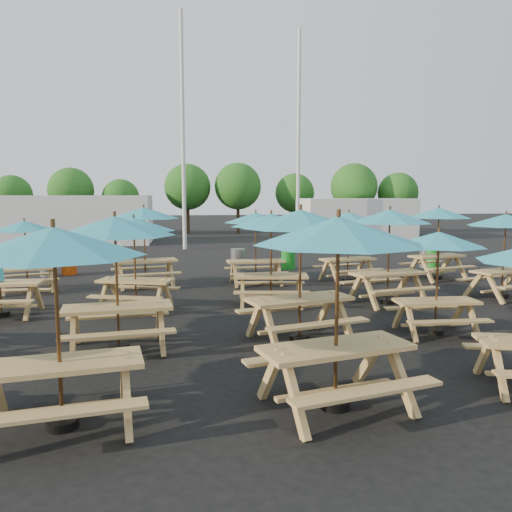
{
  "coord_description": "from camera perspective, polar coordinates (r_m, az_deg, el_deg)",
  "views": [
    {
      "loc": [
        -1.96,
        -12.29,
        2.79
      ],
      "look_at": [
        0.0,
        1.5,
        1.1
      ],
      "focal_mm": 35.0,
      "sensor_mm": 36.0,
      "label": 1
    }
  ],
  "objects": [
    {
      "name": "ground",
      "position": [
        12.75,
        0.95,
        -5.72
      ],
      "size": [
        120.0,
        120.0,
        0.0
      ],
      "primitive_type": "plane",
      "color": "black",
      "rests_on": "ground"
    },
    {
      "name": "picnic_unit_3",
      "position": [
        15.85,
        -24.93,
        2.7
      ],
      "size": [
        2.28,
        2.28,
        2.09
      ],
      "rotation": [
        0.0,
        0.0,
        0.31
      ],
      "color": "#B2844F",
      "rests_on": "ground"
    },
    {
      "name": "picnic_unit_4",
      "position": [
        6.24,
        -22.06,
        0.21
      ],
      "size": [
        2.45,
        2.45,
        2.46
      ],
      "rotation": [
        0.0,
        0.0,
        0.16
      ],
      "color": "#B2844F",
      "rests_on": "ground"
    },
    {
      "name": "picnic_unit_5",
      "position": [
        9.18,
        -15.8,
        2.4
      ],
      "size": [
        2.37,
        2.37,
        2.45
      ],
      "rotation": [
        0.0,
        0.0,
        0.13
      ],
      "color": "#B2844F",
      "rests_on": "ground"
    },
    {
      "name": "picnic_unit_6",
      "position": [
        12.37,
        -13.78,
        2.9
      ],
      "size": [
        2.47,
        2.47,
        2.28
      ],
      "rotation": [
        0.0,
        0.0,
        -0.3
      ],
      "color": "#B2844F",
      "rests_on": "ground"
    },
    {
      "name": "picnic_unit_7",
      "position": [
        15.59,
        -12.69,
        4.28
      ],
      "size": [
        2.53,
        2.53,
        2.46
      ],
      "rotation": [
        0.0,
        0.0,
        0.21
      ],
      "color": "#B2844F",
      "rests_on": "ground"
    },
    {
      "name": "picnic_unit_8",
      "position": [
        6.42,
        9.36,
        1.5
      ],
      "size": [
        2.67,
        2.67,
        2.55
      ],
      "rotation": [
        0.0,
        0.0,
        0.24
      ],
      "color": "#B2844F",
      "rests_on": "ground"
    },
    {
      "name": "picnic_unit_9",
      "position": [
        9.43,
        5.11,
        3.3
      ],
      "size": [
        2.72,
        2.72,
        2.56
      ],
      "rotation": [
        0.0,
        0.0,
        0.27
      ],
      "color": "#B2844F",
      "rests_on": "ground"
    },
    {
      "name": "picnic_unit_10",
      "position": [
        12.55,
        1.74,
        3.47
      ],
      "size": [
        2.31,
        2.31,
        2.37
      ],
      "rotation": [
        0.0,
        0.0,
        -0.14
      ],
      "color": "#B2844F",
      "rests_on": "ground"
    },
    {
      "name": "picnic_unit_11",
      "position": [
        15.57,
        -0.03,
        3.9
      ],
      "size": [
        2.07,
        2.07,
        2.29
      ],
      "rotation": [
        0.0,
        0.0,
        0.05
      ],
      "color": "#B2844F",
      "rests_on": "ground"
    },
    {
      "name": "picnic_unit_13",
      "position": [
        10.55,
        20.15,
        1.15
      ],
      "size": [
        1.88,
        1.88,
        2.1
      ],
      "rotation": [
        0.0,
        0.0,
        -0.03
      ],
      "color": "#B2844F",
      "rests_on": "ground"
    },
    {
      "name": "picnic_unit_14",
      "position": [
        13.23,
        15.03,
        3.77
      ],
      "size": [
        2.56,
        2.56,
        2.46
      ],
      "rotation": [
        0.0,
        0.0,
        0.23
      ],
      "color": "#B2844F",
      "rests_on": "ground"
    },
    {
      "name": "picnic_unit_15",
      "position": [
        16.4,
        10.55,
        3.91
      ],
      "size": [
        2.39,
        2.39,
        2.28
      ],
      "rotation": [
        0.0,
        0.0,
        0.24
      ],
      "color": "#B2844F",
      "rests_on": "ground"
    },
    {
      "name": "picnic_unit_18",
      "position": [
        15.1,
        26.63,
        3.16
      ],
      "size": [
        2.53,
        2.53,
        2.31
      ],
      "rotation": [
        0.0,
        0.0,
        0.31
      ],
      "color": "#B2844F",
      "rests_on": "ground"
    },
    {
      "name": "picnic_unit_19",
      "position": [
        17.67,
        20.15,
        4.19
      ],
      "size": [
        2.59,
        2.59,
        2.41
      ],
      "rotation": [
        0.0,
        0.0,
        0.28
      ],
      "color": "#B2844F",
      "rests_on": "ground"
    },
    {
      "name": "waste_bin_0",
      "position": [
        18.73,
        -22.7,
        -0.87
      ],
      "size": [
        0.53,
        0.53,
        0.85
      ],
      "primitive_type": "cylinder",
      "color": "gray",
      "rests_on": "ground"
    },
    {
      "name": "waste_bin_1",
      "position": [
        18.9,
        -20.59,
        -0.71
      ],
      "size": [
        0.53,
        0.53,
        0.85
      ],
      "primitive_type": "cylinder",
      "color": "#C6450B",
      "rests_on": "ground"
    },
    {
      "name": "waste_bin_2",
      "position": [
        18.28,
        -2.09,
        -0.51
      ],
      "size": [
        0.53,
        0.53,
        0.85
      ],
      "primitive_type": "cylinder",
      "color": "gray",
      "rests_on": "ground"
    },
    {
      "name": "waste_bin_3",
      "position": [
        19.0,
        3.7,
        -0.24
      ],
      "size": [
        0.53,
        0.53,
        0.85
      ],
      "primitive_type": "cylinder",
      "color": "#188721",
      "rests_on": "ground"
    },
    {
      "name": "waste_bin_4",
      "position": [
        20.58,
        18.9,
        -0.05
      ],
      "size": [
        0.53,
        0.53,
        0.85
      ],
      "primitive_type": "cylinder",
      "color": "gray",
      "rests_on": "ground"
    },
    {
      "name": "waste_bin_5",
      "position": [
        20.46,
        19.53,
        -0.11
      ],
      "size": [
        0.53,
        0.53,
        0.85
      ],
      "primitive_type": "cylinder",
      "color": "#188721",
      "rests_on": "ground"
    },
    {
      "name": "mast_0",
      "position": [
        26.49,
        -8.35,
        13.81
      ],
      "size": [
        0.2,
        0.2,
        12.0
      ],
      "primitive_type": "cylinder",
      "color": "silver",
      "rests_on": "ground"
    },
    {
      "name": "mast_1",
      "position": [
        29.19,
        4.88,
        13.21
      ],
      "size": [
        0.2,
        0.2,
        12.0
      ],
      "primitive_type": "cylinder",
      "color": "silver",
      "rests_on": "ground"
    },
    {
      "name": "event_tent_0",
      "position": [
        30.92,
        -19.39,
        3.96
      ],
      "size": [
        8.0,
        4.0,
        2.8
      ],
      "primitive_type": "cube",
      "color": "silver",
      "rests_on": "ground"
    },
    {
      "name": "event_tent_1",
      "position": [
        33.19,
        11.24,
        4.22
      ],
      "size": [
        7.0,
        4.0,
        2.6
      ],
      "primitive_type": "cube",
      "color": "silver",
      "rests_on": "ground"
    },
    {
      "name": "tree_0",
      "position": [
        39.44,
        -26.13,
        6.28
      ],
      "size": [
        2.8,
        2.8,
        4.24
      ],
      "color": "#382314",
      "rests_on": "ground"
    },
    {
      "name": "tree_1",
      "position": [
        37.02,
        -20.38,
        7.06
      ],
      "size": [
        3.11,
        3.11,
        4.72
      ],
      "color": "#382314",
      "rests_on": "ground"
    },
    {
      "name": "tree_2",
      "position": [
        36.22,
        -15.2,
        6.42
      ],
      "size": [
        2.59,
        2.59,
        3.93
      ],
      "color": "#382314",
      "rests_on": "ground"
    },
    {
      "name": "tree_3",
      "position": [
        37.01,
        -7.83,
        7.82
      ],
      "size": [
        3.36,
        3.36,
        5.09
      ],
      "color": "#382314",
      "rests_on": "ground"
    },
    {
      "name": "tree_4",
      "position": [
        36.76,
        -2.07,
        7.96
      ],
      "size": [
        3.41,
        3.41,
        5.17
      ],
      "color": "#382314",
      "rests_on": "ground"
    },
    {
      "name": "tree_5",
      "position": [
        37.86,
        4.44,
        7.18
      ],
      "size": [
        2.94,
        2.94,
        4.45
      ],
      "color": "#382314",
      "rests_on": "ground"
    },
    {
      "name": "tree_6",
      "position": [
        37.24,
        11.13,
        7.78
      ],
      "size": [
        3.38,
        3.38,
        5.13
      ],
      "color": "#382314",
      "rests_on": "ground"
    },
    {
      "name": "tree_7",
      "position": [
        38.51,
        15.91,
        6.96
      ],
      "size": [
        2.95,
        2.95,
        4.48
      ],
      "color": "#382314",
      "rests_on": "ground"
    }
  ]
}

